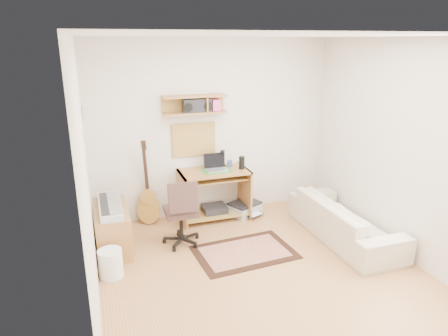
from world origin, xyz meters
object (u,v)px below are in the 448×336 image
object	(u,v)px
task_chair	(181,211)
desk	(214,195)
printer	(245,208)
cabinet	(112,229)
sofa	(345,214)

from	to	relation	value
task_chair	desk	bearing A→B (deg)	45.34
printer	desk	bearing A→B (deg)	155.45
printer	task_chair	bearing A→B (deg)	-176.08
task_chair	printer	distance (m)	1.34
task_chair	cabinet	distance (m)	0.89
desk	sofa	distance (m)	1.87
cabinet	printer	bearing A→B (deg)	13.28
cabinet	sofa	size ratio (longest dim) A/B	0.49
cabinet	printer	size ratio (longest dim) A/B	1.94
printer	sofa	distance (m)	1.54
desk	task_chair	world-z (taller)	task_chair
cabinet	printer	distance (m)	2.06
task_chair	sofa	bearing A→B (deg)	-13.23
desk	task_chair	distance (m)	0.90
desk	sofa	xyz separation A→B (m)	(1.45, -1.17, -0.02)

